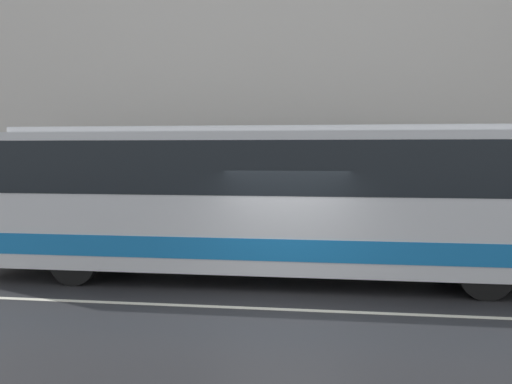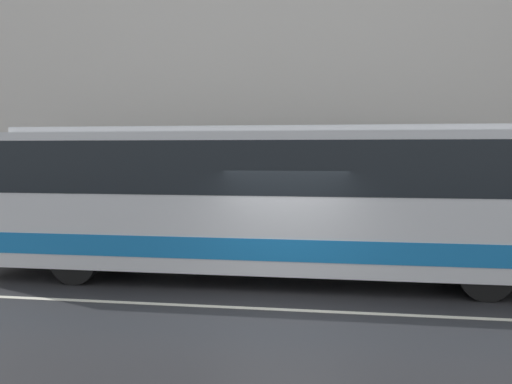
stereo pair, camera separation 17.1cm
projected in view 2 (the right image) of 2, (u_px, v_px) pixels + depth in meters
The scene contains 5 objects.
ground_plane at pixel (281, 310), 9.10m from camera, with size 60.00×60.00×0.00m, color #262628.
sidewalk at pixel (298, 250), 14.25m from camera, with size 60.00×2.46×0.13m.
building_facade at pixel (302, 38), 15.09m from camera, with size 60.00×0.35×13.05m.
lane_stripe at pixel (281, 309), 9.10m from camera, with size 54.00×0.14×0.01m.
transit_bus at pixel (257, 194), 11.24m from camera, with size 12.47×2.52×3.41m.
Camera 2 is at (0.82, -8.86, 2.89)m, focal length 35.00 mm.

